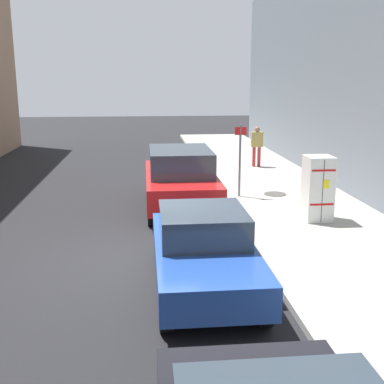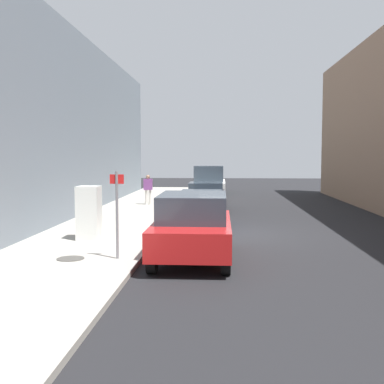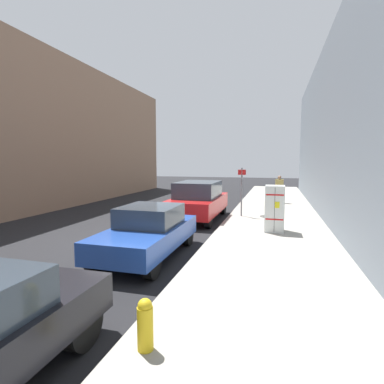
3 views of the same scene
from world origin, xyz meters
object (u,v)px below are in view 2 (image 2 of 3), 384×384
at_px(parked_sedan_green, 211,183).
at_px(pedestrian_standing_near, 148,188).
at_px(parked_hatchback_blue, 201,209).
at_px(parked_sedan_dark, 206,196).
at_px(fire_hydrant, 168,203).
at_px(street_sign_post, 117,209).
at_px(parked_suv_red, 193,225).
at_px(parked_van_white, 209,183).
at_px(discarded_refrigerator, 89,213).

bearing_deg(parked_sedan_green, pedestrian_standing_near, -107.79).
distance_m(parked_hatchback_blue, parked_sedan_dark, 5.66).
bearing_deg(pedestrian_standing_near, fire_hydrant, 23.09).
bearing_deg(parked_sedan_dark, parked_sedan_green, 90.00).
relative_size(street_sign_post, parked_sedan_green, 0.52).
bearing_deg(parked_suv_red, fire_hydrant, 100.35).
height_order(pedestrian_standing_near, parked_sedan_dark, pedestrian_standing_near).
xyz_separation_m(parked_van_white, parked_sedan_green, (0.00, 5.57, -0.30)).
height_order(discarded_refrigerator, parked_hatchback_blue, discarded_refrigerator).
bearing_deg(fire_hydrant, parked_sedan_green, 82.07).
distance_m(fire_hydrant, parked_hatchback_blue, 4.46).
height_order(parked_sedan_dark, parked_van_white, parked_van_white).
relative_size(street_sign_post, parked_van_white, 0.45).
bearing_deg(parked_van_white, pedestrian_standing_near, -126.60).
bearing_deg(parked_sedan_green, fire_hydrant, -97.93).
bearing_deg(parked_sedan_dark, fire_hydrant, -138.37).
distance_m(discarded_refrigerator, parked_sedan_green, 20.66).
bearing_deg(parked_hatchback_blue, parked_van_white, 90.00).
bearing_deg(parked_hatchback_blue, pedestrian_standing_near, 114.20).
relative_size(parked_suv_red, parked_sedan_green, 1.06).
relative_size(discarded_refrigerator, parked_sedan_green, 0.39).
bearing_deg(pedestrian_standing_near, parked_suv_red, 11.84).
height_order(pedestrian_standing_near, parked_hatchback_blue, pedestrian_standing_near).
bearing_deg(parked_sedan_dark, pedestrian_standing_near, 156.94).
bearing_deg(parked_hatchback_blue, parked_suv_red, -90.00).
xyz_separation_m(pedestrian_standing_near, parked_van_white, (3.15, 4.23, 0.00)).
bearing_deg(parked_van_white, discarded_refrigerator, -102.97).
distance_m(parked_suv_red, parked_sedan_green, 22.41).
xyz_separation_m(parked_suv_red, parked_sedan_dark, (0.00, 11.27, -0.16)).
bearing_deg(street_sign_post, parked_suv_red, 20.53).
height_order(parked_sedan_dark, parked_sedan_green, parked_sedan_dark).
bearing_deg(discarded_refrigerator, pedestrian_standing_near, 88.57).
bearing_deg(parked_sedan_green, parked_van_white, -90.00).
relative_size(pedestrian_standing_near, parked_sedan_dark, 0.36).
distance_m(fire_hydrant, parked_sedan_green, 12.84).
xyz_separation_m(parked_hatchback_blue, parked_sedan_dark, (0.00, 5.66, 0.02)).
xyz_separation_m(street_sign_post, parked_hatchback_blue, (1.90, 6.33, -0.68)).
xyz_separation_m(fire_hydrant, parked_suv_red, (1.77, -9.70, 0.40)).
xyz_separation_m(fire_hydrant, parked_sedan_dark, (1.77, 1.57, 0.24)).
relative_size(discarded_refrigerator, street_sign_post, 0.75).
height_order(parked_van_white, parked_sedan_green, parked_van_white).
xyz_separation_m(street_sign_post, pedestrian_standing_near, (-1.24, 13.32, -0.36)).
distance_m(street_sign_post, parked_van_white, 17.66).
bearing_deg(parked_sedan_green, discarded_refrigerator, -99.50).
bearing_deg(pedestrian_standing_near, parked_hatchback_blue, 22.04).
bearing_deg(street_sign_post, parked_van_white, 83.81).
height_order(discarded_refrigerator, parked_suv_red, discarded_refrigerator).
bearing_deg(discarded_refrigerator, parked_suv_red, -30.91).
bearing_deg(discarded_refrigerator, parked_hatchback_blue, 46.34).
bearing_deg(fire_hydrant, pedestrian_standing_near, 115.25).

